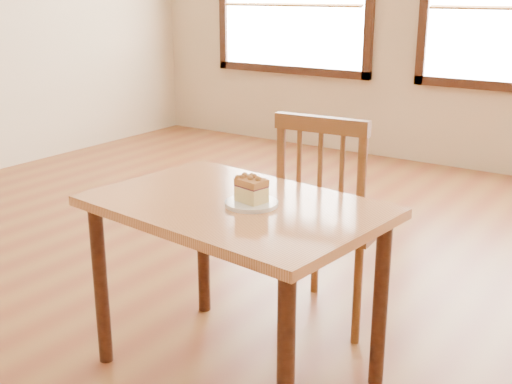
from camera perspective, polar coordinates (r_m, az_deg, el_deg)
cafe_table_main at (r=2.51m, az=-1.84°, el=-3.23°), size 1.19×0.85×0.75m
cafe_chair_main at (r=3.00m, az=6.86°, el=-2.27°), size 0.51×0.51×1.04m
plate at (r=2.43m, az=-0.40°, el=-1.03°), size 0.20×0.20×0.02m
cake_slice at (r=2.41m, az=-0.39°, el=0.33°), size 0.13×0.10×0.11m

